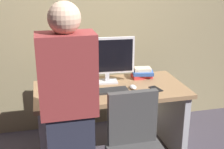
{
  "coord_description": "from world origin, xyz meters",
  "views": [
    {
      "loc": [
        -0.62,
        -2.61,
        1.82
      ],
      "look_at": [
        0.0,
        -0.05,
        0.91
      ],
      "focal_mm": 48.42,
      "sensor_mm": 36.0,
      "label": 1
    }
  ],
  "objects_px": {
    "cell_phone": "(156,89)",
    "mouse": "(133,87)",
    "cup_near_keyboard": "(73,89)",
    "cup_by_monitor": "(54,84)",
    "monitor": "(107,58)",
    "desk": "(111,110)",
    "book_stack": "(142,73)",
    "keyboard": "(105,91)",
    "person_at_desk": "(69,114)"
  },
  "relations": [
    {
      "from": "desk",
      "to": "cup_by_monitor",
      "type": "xyz_separation_m",
      "value": [
        -0.53,
        0.11,
        0.28
      ]
    },
    {
      "from": "book_stack",
      "to": "cell_phone",
      "type": "distance_m",
      "value": 0.34
    },
    {
      "from": "cell_phone",
      "to": "desk",
      "type": "bearing_deg",
      "value": 147.61
    },
    {
      "from": "cell_phone",
      "to": "mouse",
      "type": "bearing_deg",
      "value": 149.08
    },
    {
      "from": "mouse",
      "to": "cell_phone",
      "type": "relative_size",
      "value": 0.69
    },
    {
      "from": "book_stack",
      "to": "person_at_desk",
      "type": "bearing_deg",
      "value": -135.49
    },
    {
      "from": "keyboard",
      "to": "desk",
      "type": "bearing_deg",
      "value": 50.6
    },
    {
      "from": "keyboard",
      "to": "cup_by_monitor",
      "type": "xyz_separation_m",
      "value": [
        -0.45,
        0.21,
        0.04
      ]
    },
    {
      "from": "cup_by_monitor",
      "to": "book_stack",
      "type": "distance_m",
      "value": 0.92
    },
    {
      "from": "monitor",
      "to": "mouse",
      "type": "height_order",
      "value": "monitor"
    },
    {
      "from": "keyboard",
      "to": "monitor",
      "type": "bearing_deg",
      "value": 73.38
    },
    {
      "from": "desk",
      "to": "monitor",
      "type": "distance_m",
      "value": 0.52
    },
    {
      "from": "cup_near_keyboard",
      "to": "cell_phone",
      "type": "distance_m",
      "value": 0.78
    },
    {
      "from": "mouse",
      "to": "book_stack",
      "type": "relative_size",
      "value": 0.42
    },
    {
      "from": "cup_by_monitor",
      "to": "cell_phone",
      "type": "height_order",
      "value": "cup_by_monitor"
    },
    {
      "from": "person_at_desk",
      "to": "desk",
      "type": "bearing_deg",
      "value": 53.95
    },
    {
      "from": "monitor",
      "to": "cup_near_keyboard",
      "type": "xyz_separation_m",
      "value": [
        -0.36,
        -0.21,
        -0.21
      ]
    },
    {
      "from": "keyboard",
      "to": "book_stack",
      "type": "distance_m",
      "value": 0.55
    },
    {
      "from": "monitor",
      "to": "cup_by_monitor",
      "type": "bearing_deg",
      "value": -175.52
    },
    {
      "from": "cup_by_monitor",
      "to": "monitor",
      "type": "bearing_deg",
      "value": 4.48
    },
    {
      "from": "mouse",
      "to": "cup_by_monitor",
      "type": "relative_size",
      "value": 1.1
    },
    {
      "from": "monitor",
      "to": "book_stack",
      "type": "bearing_deg",
      "value": 7.07
    },
    {
      "from": "cup_by_monitor",
      "to": "book_stack",
      "type": "relative_size",
      "value": 0.39
    },
    {
      "from": "cup_near_keyboard",
      "to": "mouse",
      "type": "bearing_deg",
      "value": -1.87
    },
    {
      "from": "person_at_desk",
      "to": "cell_phone",
      "type": "distance_m",
      "value": 0.99
    },
    {
      "from": "mouse",
      "to": "cup_near_keyboard",
      "type": "xyz_separation_m",
      "value": [
        -0.57,
        0.02,
        0.03
      ]
    },
    {
      "from": "mouse",
      "to": "cup_near_keyboard",
      "type": "distance_m",
      "value": 0.57
    },
    {
      "from": "monitor",
      "to": "cell_phone",
      "type": "distance_m",
      "value": 0.56
    },
    {
      "from": "keyboard",
      "to": "cup_by_monitor",
      "type": "height_order",
      "value": "cup_by_monitor"
    },
    {
      "from": "monitor",
      "to": "cup_near_keyboard",
      "type": "height_order",
      "value": "monitor"
    },
    {
      "from": "person_at_desk",
      "to": "cup_near_keyboard",
      "type": "bearing_deg",
      "value": 80.94
    },
    {
      "from": "desk",
      "to": "mouse",
      "type": "bearing_deg",
      "value": -20.62
    },
    {
      "from": "mouse",
      "to": "monitor",
      "type": "bearing_deg",
      "value": 131.84
    },
    {
      "from": "cup_near_keyboard",
      "to": "desk",
      "type": "bearing_deg",
      "value": 8.74
    },
    {
      "from": "desk",
      "to": "keyboard",
      "type": "relative_size",
      "value": 3.34
    },
    {
      "from": "person_at_desk",
      "to": "book_stack",
      "type": "height_order",
      "value": "person_at_desk"
    },
    {
      "from": "cup_near_keyboard",
      "to": "book_stack",
      "type": "distance_m",
      "value": 0.8
    },
    {
      "from": "cup_by_monitor",
      "to": "person_at_desk",
      "type": "bearing_deg",
      "value": -84.53
    },
    {
      "from": "cup_near_keyboard",
      "to": "cup_by_monitor",
      "type": "height_order",
      "value": "cup_near_keyboard"
    },
    {
      "from": "cup_near_keyboard",
      "to": "cup_by_monitor",
      "type": "xyz_separation_m",
      "value": [
        -0.16,
        0.17,
        -0.0
      ]
    },
    {
      "from": "keyboard",
      "to": "book_stack",
      "type": "height_order",
      "value": "book_stack"
    },
    {
      "from": "cup_by_monitor",
      "to": "keyboard",
      "type": "bearing_deg",
      "value": -24.8
    },
    {
      "from": "person_at_desk",
      "to": "book_stack",
      "type": "distance_m",
      "value": 1.18
    },
    {
      "from": "keyboard",
      "to": "mouse",
      "type": "xyz_separation_m",
      "value": [
        0.28,
        0.02,
        0.01
      ]
    },
    {
      "from": "monitor",
      "to": "keyboard",
      "type": "xyz_separation_m",
      "value": [
        -0.07,
        -0.25,
        -0.25
      ]
    },
    {
      "from": "book_stack",
      "to": "desk",
      "type": "bearing_deg",
      "value": -152.5
    },
    {
      "from": "mouse",
      "to": "person_at_desk",
      "type": "bearing_deg",
      "value": -139.85
    },
    {
      "from": "person_at_desk",
      "to": "keyboard",
      "type": "xyz_separation_m",
      "value": [
        0.38,
        0.53,
        -0.07
      ]
    },
    {
      "from": "monitor",
      "to": "keyboard",
      "type": "relative_size",
      "value": 1.26
    },
    {
      "from": "desk",
      "to": "person_at_desk",
      "type": "distance_m",
      "value": 0.84
    }
  ]
}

